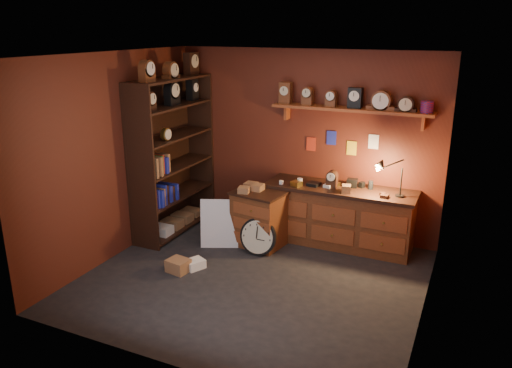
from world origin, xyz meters
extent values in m
plane|color=black|center=(0.00, 0.00, 0.00)|extent=(4.00, 4.00, 0.00)
cube|color=#572214|center=(0.00, 1.80, 1.35)|extent=(4.00, 0.02, 2.70)
cube|color=#572214|center=(0.00, -1.80, 1.35)|extent=(4.00, 0.02, 2.70)
cube|color=#572214|center=(-2.00, 0.00, 1.35)|extent=(0.02, 3.60, 2.70)
cube|color=#572214|center=(2.00, 0.00, 1.35)|extent=(0.02, 3.60, 2.70)
cube|color=beige|center=(0.00, 0.00, 2.70)|extent=(4.00, 3.60, 0.02)
cube|color=brown|center=(0.70, 1.65, 1.92)|extent=(2.20, 0.30, 0.04)
cube|color=brown|center=(-0.25, 1.72, 1.80)|extent=(0.04, 0.16, 0.20)
cube|color=brown|center=(1.65, 1.72, 1.80)|extent=(0.04, 0.16, 0.20)
cylinder|color=#B21419|center=(1.68, 1.65, 2.02)|extent=(0.16, 0.16, 0.15)
cube|color=#B52B16|center=(0.15, 1.79, 1.35)|extent=(0.14, 0.01, 0.20)
cube|color=navy|center=(0.45, 1.79, 1.47)|extent=(0.14, 0.01, 0.20)
cube|color=gold|center=(0.75, 1.79, 1.35)|extent=(0.14, 0.01, 0.20)
cube|color=silver|center=(1.05, 1.79, 1.47)|extent=(0.14, 0.01, 0.20)
cube|color=black|center=(-1.98, 0.98, 1.15)|extent=(0.03, 1.60, 2.30)
cube|color=black|center=(-1.75, 0.20, 1.15)|extent=(0.45, 0.03, 2.30)
cube|color=black|center=(-1.75, 1.76, 1.15)|extent=(0.45, 0.03, 2.30)
cube|color=black|center=(-1.75, 0.98, 0.05)|extent=(0.43, 1.54, 0.03)
cube|color=black|center=(-1.75, 0.98, 0.55)|extent=(0.43, 1.54, 0.03)
cube|color=black|center=(-1.75, 0.98, 1.00)|extent=(0.43, 1.54, 0.03)
cube|color=black|center=(-1.75, 0.98, 1.45)|extent=(0.43, 1.54, 0.03)
cube|color=black|center=(-1.75, 0.98, 1.90)|extent=(0.43, 1.54, 0.03)
cube|color=black|center=(-1.75, 0.98, 2.28)|extent=(0.43, 1.54, 0.03)
cube|color=brown|center=(0.66, 1.48, 0.40)|extent=(2.03, 0.60, 0.80)
cube|color=black|center=(0.66, 1.48, 0.82)|extent=(2.09, 0.66, 0.05)
cube|color=brown|center=(0.66, 1.18, 0.40)|extent=(1.95, 0.02, 0.52)
cylinder|color=black|center=(1.48, 1.43, 0.86)|extent=(0.12, 0.12, 0.02)
cylinder|color=black|center=(1.48, 1.43, 1.05)|extent=(0.02, 0.02, 0.38)
cylinder|color=black|center=(1.36, 1.40, 1.29)|extent=(0.27, 0.09, 0.14)
cone|color=black|center=(1.22, 1.37, 1.25)|extent=(0.18, 0.14, 0.18)
cube|color=brown|center=(-0.35, 0.99, 0.38)|extent=(0.74, 0.65, 0.77)
cube|color=black|center=(-0.35, 0.99, 0.78)|extent=(0.78, 0.69, 0.03)
cube|color=brown|center=(-0.35, 0.71, 0.38)|extent=(0.59, 0.11, 0.65)
cylinder|color=black|center=(-0.24, 0.69, 0.25)|extent=(0.52, 0.17, 0.52)
cylinder|color=beige|center=(-0.24, 0.65, 0.26)|extent=(0.46, 0.10, 0.45)
cube|color=black|center=(-0.24, 0.65, 0.33)|extent=(0.01, 0.04, 0.17)
cube|color=black|center=(-0.19, 0.65, 0.23)|extent=(0.12, 0.01, 0.01)
cube|color=silver|center=(-0.85, 0.70, 0.00)|extent=(0.54, 0.34, 0.70)
cube|color=silver|center=(-0.76, 1.40, 0.23)|extent=(0.57, 0.57, 0.47)
cube|color=black|center=(-0.76, 1.16, 0.23)|extent=(0.37, 0.15, 0.38)
cube|color=#936540|center=(-0.95, -0.21, 0.08)|extent=(0.30, 0.27, 0.16)
cube|color=white|center=(-0.81, -0.04, 0.06)|extent=(0.28, 0.29, 0.12)
cube|color=#936540|center=(-0.56, 0.99, 0.10)|extent=(0.33, 0.32, 0.19)
camera|label=1|loc=(2.34, -5.01, 3.00)|focal=35.00mm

